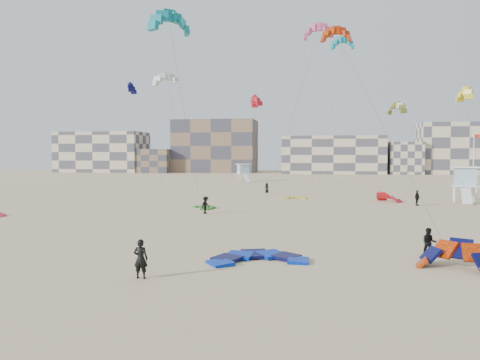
% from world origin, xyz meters
% --- Properties ---
extents(ground, '(320.00, 320.00, 0.00)m').
position_xyz_m(ground, '(0.00, 0.00, 0.00)').
color(ground, '#CCB289').
rests_on(ground, ground).
extents(kite_ground_blue, '(6.33, 6.49, 0.93)m').
position_xyz_m(kite_ground_blue, '(2.85, 0.59, 0.00)').
color(kite_ground_blue, '#023EC8').
rests_on(kite_ground_blue, ground).
extents(kite_ground_orange, '(5.27, 5.28, 3.90)m').
position_xyz_m(kite_ground_orange, '(13.08, 0.31, 0.00)').
color(kite_ground_orange, '#FF3903').
rests_on(kite_ground_orange, ground).
extents(kite_ground_green, '(4.49, 4.42, 0.61)m').
position_xyz_m(kite_ground_green, '(-6.51, 25.15, 0.00)').
color(kite_ground_green, '#307D16').
rests_on(kite_ground_green, ground).
extents(kite_ground_red_far, '(5.32, 5.27, 3.70)m').
position_xyz_m(kite_ground_red_far, '(14.70, 36.49, 0.00)').
color(kite_ground_red_far, red).
rests_on(kite_ground_red_far, ground).
extents(kite_ground_yellow, '(3.02, 3.18, 0.55)m').
position_xyz_m(kite_ground_yellow, '(2.82, 38.66, 0.00)').
color(kite_ground_yellow, yellow).
rests_on(kite_ground_yellow, ground).
extents(kitesurfer_main, '(0.70, 0.47, 1.88)m').
position_xyz_m(kitesurfer_main, '(-2.13, -3.99, 0.94)').
color(kitesurfer_main, black).
rests_on(kitesurfer_main, ground).
extents(kitesurfer_b, '(0.91, 0.76, 1.68)m').
position_xyz_m(kitesurfer_b, '(12.39, 3.28, 0.84)').
color(kitesurfer_b, black).
rests_on(kitesurfer_b, ground).
extents(kitesurfer_c, '(1.05, 1.29, 1.74)m').
position_xyz_m(kitesurfer_c, '(-5.11, 20.51, 0.87)').
color(kitesurfer_c, black).
rests_on(kitesurfer_c, ground).
extents(kitesurfer_d, '(0.69, 1.13, 1.80)m').
position_xyz_m(kitesurfer_d, '(17.30, 32.09, 0.90)').
color(kitesurfer_d, black).
rests_on(kitesurfer_d, ground).
extents(kitesurfer_e, '(0.86, 0.67, 1.56)m').
position_xyz_m(kitesurfer_e, '(-2.08, 47.70, 0.78)').
color(kitesurfer_e, black).
rests_on(kitesurfer_e, ground).
extents(kitesurfer_f, '(0.98, 1.72, 1.77)m').
position_xyz_m(kitesurfer_f, '(28.22, 53.33, 0.89)').
color(kitesurfer_f, black).
rests_on(kitesurfer_f, ground).
extents(kite_fly_teal_a, '(5.41, 9.51, 18.28)m').
position_xyz_m(kite_fly_teal_a, '(-7.70, 17.54, 18.01)').
color(kite_fly_teal_a, '#11897E').
rests_on(kite_fly_teal_a, ground).
extents(kite_fly_orange, '(7.36, 25.34, 19.24)m').
position_xyz_m(kite_fly_orange, '(7.77, 28.57, 19.03)').
color(kite_fly_orange, '#FF3903').
rests_on(kite_fly_orange, ground).
extents(kite_fly_grey, '(8.91, 11.50, 16.55)m').
position_xyz_m(kite_fly_grey, '(-15.04, 38.21, 16.13)').
color(kite_fly_grey, white).
rests_on(kite_fly_grey, ground).
extents(kite_fly_pink, '(9.36, 9.92, 22.87)m').
position_xyz_m(kite_fly_pink, '(5.65, 41.05, 22.65)').
color(kite_fly_pink, '#C44D75').
rests_on(kite_fly_pink, ground).
extents(kite_fly_olive, '(8.70, 14.86, 12.04)m').
position_xyz_m(kite_fly_olive, '(16.11, 40.72, 11.99)').
color(kite_fly_olive, olive).
rests_on(kite_fly_olive, ground).
extents(kite_fly_yellow, '(4.27, 6.30, 15.59)m').
position_xyz_m(kite_fly_yellow, '(28.31, 54.08, 15.28)').
color(kite_fly_yellow, yellow).
rests_on(kite_fly_yellow, ground).
extents(kite_fly_navy, '(10.25, 9.06, 17.64)m').
position_xyz_m(kite_fly_navy, '(-26.15, 52.44, 17.34)').
color(kite_fly_navy, '#06083D').
rests_on(kite_fly_navy, ground).
extents(kite_fly_teal_b, '(6.03, 8.06, 25.56)m').
position_xyz_m(kite_fly_teal_b, '(9.80, 60.21, 25.34)').
color(kite_fly_teal_b, '#11897E').
rests_on(kite_fly_teal_b, ground).
extents(kite_fly_red, '(4.97, 4.91, 15.61)m').
position_xyz_m(kite_fly_red, '(-4.97, 56.48, 15.12)').
color(kite_fly_red, red).
rests_on(kite_fly_red, ground).
extents(lifeguard_tower_near, '(3.72, 6.42, 4.46)m').
position_xyz_m(lifeguard_tower_near, '(24.11, 37.88, 2.21)').
color(lifeguard_tower_near, white).
rests_on(lifeguard_tower_near, ground).
extents(lifeguard_tower_far, '(3.78, 5.94, 3.97)m').
position_xyz_m(lifeguard_tower_far, '(-10.89, 78.27, 1.97)').
color(lifeguard_tower_far, white).
rests_on(lifeguard_tower_far, ground).
extents(flagpole, '(0.71, 0.11, 8.77)m').
position_xyz_m(flagpole, '(24.87, 37.27, 4.58)').
color(flagpole, white).
rests_on(flagpole, ground).
extents(condo_west_a, '(30.00, 15.00, 14.00)m').
position_xyz_m(condo_west_a, '(-70.00, 130.00, 7.00)').
color(condo_west_a, beige).
rests_on(condo_west_a, ground).
extents(condo_west_b, '(28.00, 14.00, 18.00)m').
position_xyz_m(condo_west_b, '(-30.00, 134.00, 9.00)').
color(condo_west_b, '#795F49').
rests_on(condo_west_b, ground).
extents(condo_mid, '(32.00, 16.00, 12.00)m').
position_xyz_m(condo_mid, '(10.00, 130.00, 6.00)').
color(condo_mid, beige).
rests_on(condo_mid, ground).
extents(condo_east, '(26.00, 14.00, 16.00)m').
position_xyz_m(condo_east, '(50.00, 132.00, 8.00)').
color(condo_east, beige).
rests_on(condo_east, ground).
extents(condo_fill_left, '(12.00, 10.00, 8.00)m').
position_xyz_m(condo_fill_left, '(-50.00, 128.00, 4.00)').
color(condo_fill_left, '#795F49').
rests_on(condo_fill_left, ground).
extents(condo_fill_right, '(10.00, 10.00, 10.00)m').
position_xyz_m(condo_fill_right, '(32.00, 128.00, 5.00)').
color(condo_fill_right, beige).
rests_on(condo_fill_right, ground).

